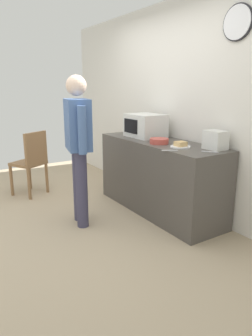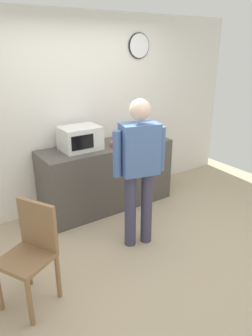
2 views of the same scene
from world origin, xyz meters
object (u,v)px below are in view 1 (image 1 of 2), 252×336
Objects in this scene: salad_bowl at (159,141)px; spoon_utensil at (170,150)px; wooden_chair at (32,160)px; sandwich_plate at (180,145)px; fork_utensil at (210,152)px; toaster at (215,140)px; person_standing at (78,140)px; microwave at (145,126)px.

spoon_utensil is at bearing -23.26° from salad_bowl.
spoon_utensil is 0.18× the size of wooden_chair.
salad_bowl is at bearing -169.92° from sandwich_plate.
salad_bowl is 1.31× the size of fork_utensil.
toaster is (0.59, 0.29, 0.07)m from salad_bowl.
fork_utensil is 0.18× the size of wooden_chair.
salad_bowl is at bearing 156.74° from spoon_utensil.
person_standing is at bearing -127.22° from toaster.
microwave is at bearing 179.04° from fork_utensil.
person_standing is at bearing -123.34° from sandwich_plate.
fork_utensil is at bearing 12.35° from sandwich_plate.
toaster is 0.51m from spoon_utensil.
toaster is 0.23× the size of wooden_chair.
person_standing reaches higher than sandwich_plate.
salad_bowl is at bearing -168.70° from fork_utensil.
sandwich_plate is at bearing 10.08° from salad_bowl.
spoon_utensil is 0.10× the size of person_standing.
toaster is at bearing 40.76° from sandwich_plate.
toaster reaches higher than salad_bowl.
microwave is 1.06m from person_standing.
sandwich_plate is 0.38m from toaster.
person_standing is at bearing -133.79° from fork_utensil.
toaster is at bearing 7.46° from microwave.
microwave reaches higher than wooden_chair.
sandwich_plate is at bearing 110.20° from spoon_utensil.
microwave is 1.73m from wooden_chair.
fork_utensil is at bearing -0.96° from microwave.
salad_bowl is 1.02× the size of toaster.
toaster is 1.49m from person_standing.
wooden_chair is at bearing -146.13° from salad_bowl.
microwave is 1.09m from toaster.
spoon_utensil is (-0.20, -0.46, -0.10)m from toaster.
microwave is 2.94× the size of spoon_utensil.
sandwich_plate is 1.02× the size of toaster.
sandwich_plate is 0.24× the size of wooden_chair.
person_standing is 1.79× the size of wooden_chair.
spoon_utensil is at bearing 24.42° from wooden_chair.
wooden_chair is at bearing -147.97° from toaster.
microwave is 0.95m from spoon_utensil.
spoon_utensil is (0.39, -0.17, -0.03)m from salad_bowl.
microwave is at bearing 47.99° from wooden_chair.
toaster is 0.13× the size of person_standing.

